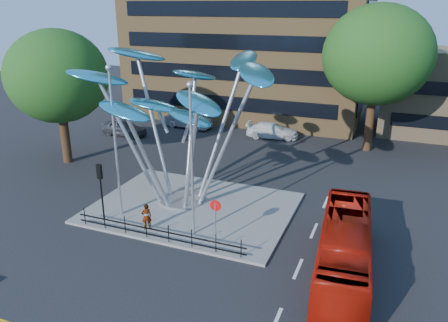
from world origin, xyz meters
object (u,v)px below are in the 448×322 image
at_px(leaf_sculpture, 179,95).
at_px(red_bus, 344,249).
at_px(tree_right, 377,55).
at_px(parked_car_left, 124,128).
at_px(parked_car_mid, 188,120).
at_px(pedestrian, 146,217).
at_px(street_lamp_left, 114,130).
at_px(traffic_light_island, 100,181).
at_px(no_entry_sign_island, 215,214).
at_px(tree_left, 57,77).
at_px(street_lamp_right, 192,147).
at_px(parked_car_right, 272,130).

relative_size(leaf_sculpture, red_bus, 1.35).
relative_size(tree_right, parked_car_left, 2.72).
bearing_deg(leaf_sculpture, parked_car_mid, 114.84).
xyz_separation_m(red_bus, pedestrian, (-10.63, 0.10, -0.40)).
xyz_separation_m(street_lamp_left, parked_car_left, (-9.51, 14.50, -4.60)).
bearing_deg(red_bus, street_lamp_left, 170.52).
xyz_separation_m(traffic_light_island, parked_car_mid, (-4.50, 20.23, -1.80)).
distance_m(leaf_sculpture, no_entry_sign_island, 7.71).
height_order(red_bus, parked_car_left, red_bus).
height_order(tree_right, tree_left, tree_right).
height_order(tree_left, street_lamp_right, tree_left).
bearing_deg(street_lamp_left, leaf_sculpture, 52.60).
height_order(traffic_light_island, parked_car_left, traffic_light_island).
relative_size(red_bus, parked_car_right, 1.93).
bearing_deg(tree_right, street_lamp_right, -111.54).
xyz_separation_m(tree_left, pedestrian, (11.87, -7.50, -5.89)).
xyz_separation_m(tree_right, street_lamp_right, (-7.50, -19.00, -2.94)).
relative_size(street_lamp_right, traffic_light_island, 2.42).
relative_size(street_lamp_left, pedestrian, 5.80).
relative_size(no_entry_sign_island, parked_car_right, 0.50).
xyz_separation_m(street_lamp_right, pedestrian, (-2.63, -0.50, -4.19)).
distance_m(leaf_sculpture, red_bus, 12.69).
relative_size(tree_left, traffic_light_island, 3.01).
bearing_deg(parked_car_left, red_bus, -120.34).
relative_size(tree_right, parked_car_right, 2.48).
xyz_separation_m(no_entry_sign_island, parked_car_mid, (-11.50, 20.21, -1.00)).
height_order(tree_left, parked_car_mid, tree_left).
height_order(pedestrian, parked_car_right, pedestrian).
relative_size(street_lamp_right, pedestrian, 5.47).
bearing_deg(street_lamp_right, parked_car_left, 134.06).
bearing_deg(tree_right, parked_car_mid, 177.62).
bearing_deg(pedestrian, leaf_sculpture, -130.84).
bearing_deg(leaf_sculpture, no_entry_sign_island, -45.67).
bearing_deg(red_bus, tree_left, 156.69).
bearing_deg(traffic_light_island, red_bus, -0.41).
relative_size(tree_right, red_bus, 1.29).
height_order(tree_left, pedestrian, tree_left).
bearing_deg(parked_car_mid, no_entry_sign_island, -144.55).
distance_m(street_lamp_right, no_entry_sign_island, 3.64).
bearing_deg(pedestrian, traffic_light_island, -40.02).
bearing_deg(traffic_light_island, tree_right, 56.31).
bearing_deg(parked_car_mid, tree_right, -86.56).
xyz_separation_m(tree_left, leaf_sculpture, (11.93, -3.32, 0.08)).
relative_size(no_entry_sign_island, red_bus, 0.26).
distance_m(leaf_sculpture, street_lamp_right, 4.83).
xyz_separation_m(leaf_sculpture, street_lamp_right, (2.57, -3.68, -1.78)).
height_order(no_entry_sign_island, pedestrian, no_entry_sign_island).
distance_m(pedestrian, parked_car_right, 20.07).
bearing_deg(traffic_light_island, leaf_sculpture, 54.96).
relative_size(street_lamp_right, red_bus, 0.88).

